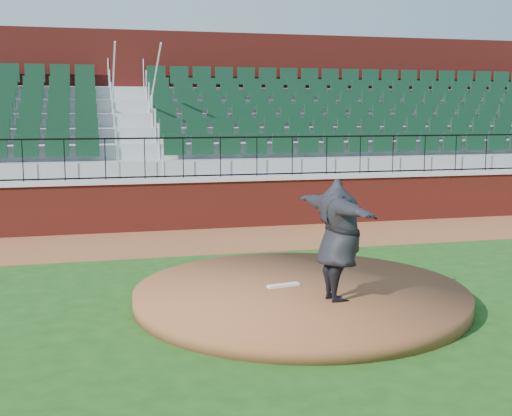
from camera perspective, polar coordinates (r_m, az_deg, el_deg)
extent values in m
plane|color=#1A4614|center=(10.32, 2.07, -8.33)|extent=(90.00, 90.00, 0.00)
cube|color=brown|center=(15.43, -3.58, -2.73)|extent=(34.00, 3.20, 0.01)
cube|color=maroon|center=(16.89, -4.60, 0.26)|extent=(34.00, 0.35, 1.20)
cube|color=#B7B7B7|center=(16.81, -4.63, 2.45)|extent=(34.00, 0.45, 0.10)
cube|color=maroon|center=(22.19, -7.10, 7.71)|extent=(34.00, 0.50, 5.50)
cylinder|color=brown|center=(10.41, 3.83, -7.49)|extent=(5.14, 5.14, 0.25)
cube|color=silver|center=(10.43, 2.37, -6.63)|extent=(0.53, 0.22, 0.03)
imported|color=black|center=(9.55, 7.08, -2.74)|extent=(0.82, 2.23, 1.77)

